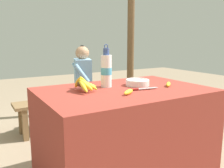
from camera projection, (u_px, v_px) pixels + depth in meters
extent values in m
cube|color=maroon|center=(124.00, 132.00, 1.98)|extent=(1.34, 0.90, 0.74)
sphere|color=#4C381E|center=(80.00, 84.00, 1.79)|extent=(0.04, 0.04, 0.04)
ellipsoid|color=yellow|center=(83.00, 86.00, 1.74)|extent=(0.03, 0.16, 0.09)
ellipsoid|color=yellow|center=(86.00, 85.00, 1.77)|extent=(0.10, 0.13, 0.10)
ellipsoid|color=yellow|center=(88.00, 84.00, 1.79)|extent=(0.15, 0.11, 0.10)
ellipsoid|color=yellow|center=(87.00, 84.00, 1.82)|extent=(0.16, 0.03, 0.08)
ellipsoid|color=yellow|center=(85.00, 82.00, 1.84)|extent=(0.14, 0.09, 0.13)
ellipsoid|color=yellow|center=(82.00, 83.00, 1.84)|extent=(0.11, 0.13, 0.09)
ellipsoid|color=yellow|center=(78.00, 82.00, 1.84)|extent=(0.05, 0.15, 0.12)
cylinder|color=white|center=(137.00, 83.00, 2.05)|extent=(0.20, 0.20, 0.05)
torus|color=white|center=(137.00, 80.00, 2.04)|extent=(0.20, 0.20, 0.02)
cylinder|color=white|center=(106.00, 71.00, 1.96)|extent=(0.09, 0.09, 0.27)
cylinder|color=#47A8D1|center=(106.00, 71.00, 1.96)|extent=(0.09, 0.09, 0.06)
cylinder|color=#33477F|center=(106.00, 52.00, 1.94)|extent=(0.05, 0.05, 0.05)
torus|color=#33477F|center=(106.00, 46.00, 1.93)|extent=(0.04, 0.01, 0.04)
ellipsoid|color=yellow|center=(129.00, 92.00, 1.71)|extent=(0.14, 0.10, 0.03)
ellipsoid|color=yellow|center=(168.00, 84.00, 2.02)|extent=(0.13, 0.12, 0.03)
cube|color=#BCBCC1|center=(148.00, 88.00, 1.88)|extent=(0.17, 0.05, 0.00)
cylinder|color=maroon|center=(135.00, 89.00, 1.84)|extent=(0.06, 0.03, 0.02)
cube|color=brown|center=(77.00, 99.00, 3.09)|extent=(1.57, 0.32, 0.04)
cube|color=brown|center=(25.00, 125.00, 2.68)|extent=(0.06, 0.06, 0.36)
cube|color=brown|center=(126.00, 108.00, 3.36)|extent=(0.06, 0.06, 0.36)
cube|color=brown|center=(21.00, 119.00, 2.88)|extent=(0.06, 0.06, 0.36)
cube|color=brown|center=(117.00, 104.00, 3.57)|extent=(0.06, 0.06, 0.36)
cylinder|color=#473828|center=(64.00, 115.00, 2.99)|extent=(0.09, 0.09, 0.40)
cylinder|color=#473828|center=(73.00, 99.00, 2.97)|extent=(0.31, 0.18, 0.09)
cylinder|color=#473828|center=(64.00, 111.00, 3.17)|extent=(0.09, 0.09, 0.40)
cylinder|color=#473828|center=(72.00, 95.00, 3.15)|extent=(0.31, 0.18, 0.09)
cube|color=#84B7E0|center=(83.00, 78.00, 3.05)|extent=(0.30, 0.39, 0.50)
cylinder|color=#84B7E0|center=(81.00, 74.00, 2.87)|extent=(0.21, 0.12, 0.25)
cylinder|color=#84B7E0|center=(79.00, 71.00, 3.18)|extent=(0.21, 0.12, 0.25)
sphere|color=tan|center=(82.00, 53.00, 2.99)|extent=(0.17, 0.17, 0.17)
sphere|color=black|center=(82.00, 48.00, 2.98)|extent=(0.07, 0.07, 0.07)
sphere|color=#4C381E|center=(44.00, 97.00, 2.86)|extent=(0.04, 0.04, 0.04)
ellipsoid|color=#8EA842|center=(46.00, 98.00, 2.82)|extent=(0.06, 0.13, 0.11)
ellipsoid|color=#8EA842|center=(47.00, 98.00, 2.85)|extent=(0.12, 0.11, 0.08)
ellipsoid|color=#8EA842|center=(48.00, 97.00, 2.89)|extent=(0.15, 0.04, 0.08)
ellipsoid|color=#8EA842|center=(46.00, 97.00, 2.90)|extent=(0.11, 0.10, 0.08)
ellipsoid|color=#8EA842|center=(44.00, 97.00, 2.90)|extent=(0.07, 0.12, 0.09)
cylinder|color=brown|center=(131.00, 38.00, 3.76)|extent=(0.11, 0.11, 2.35)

